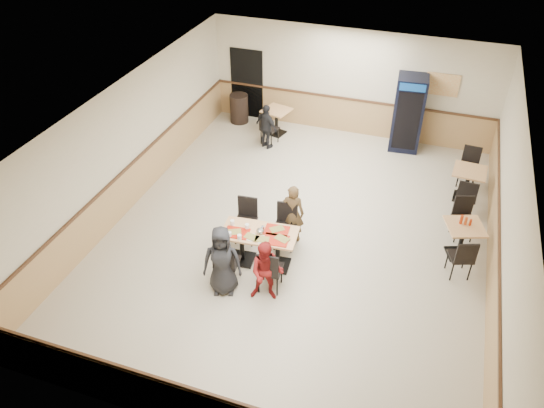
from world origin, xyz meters
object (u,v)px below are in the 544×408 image
at_px(diner_man_opposite, 293,213).
at_px(diner_woman_right, 267,272).
at_px(side_table_near, 463,236).
at_px(trash_bin, 239,108).
at_px(pepsi_cooler, 408,113).
at_px(diner_woman_left, 222,261).
at_px(lone_diner, 267,127).
at_px(side_table_far, 468,180).
at_px(back_table, 277,118).
at_px(main_table, 260,243).

bearing_deg(diner_man_opposite, diner_woman_right, 84.70).
xyz_separation_m(side_table_near, trash_bin, (-6.59, 4.15, -0.08)).
bearing_deg(trash_bin, side_table_near, -32.17).
height_order(diner_man_opposite, pepsi_cooler, pepsi_cooler).
bearing_deg(diner_woman_right, diner_woman_left, 173.89).
bearing_deg(diner_woman_right, lone_diner, 97.97).
relative_size(lone_diner, pepsi_cooler, 0.62).
bearing_deg(side_table_far, back_table, 162.90).
relative_size(diner_man_opposite, pepsi_cooler, 0.67).
bearing_deg(trash_bin, side_table_far, -16.71).
xyz_separation_m(back_table, trash_bin, (-1.30, 0.35, -0.07)).
relative_size(diner_woman_left, diner_woman_right, 1.14).
xyz_separation_m(diner_woman_left, side_table_near, (4.24, 2.53, -0.23)).
relative_size(main_table, side_table_far, 1.96).
xyz_separation_m(diner_woman_left, side_table_far, (4.24, 4.70, -0.22)).
xyz_separation_m(diner_woman_right, diner_man_opposite, (-0.07, 1.82, 0.03)).
distance_m(lone_diner, pepsi_cooler, 3.81).
height_order(side_table_near, side_table_far, side_table_far).
bearing_deg(pepsi_cooler, diner_woman_right, -109.04).
xyz_separation_m(diner_woman_right, side_table_near, (3.38, 2.45, -0.14)).
distance_m(diner_woman_left, lone_diner, 5.58).
xyz_separation_m(main_table, back_table, (-1.45, 5.38, -0.03)).
height_order(main_table, side_table_near, main_table).
relative_size(diner_woman_left, back_table, 1.74).
height_order(side_table_near, back_table, side_table_near).
bearing_deg(back_table, pepsi_cooler, 6.26).
bearing_deg(trash_bin, diner_woman_left, -70.57).
height_order(diner_woman_left, pepsi_cooler, pepsi_cooler).
distance_m(side_table_far, trash_bin, 6.89).
bearing_deg(side_table_far, lone_diner, 171.67).
bearing_deg(pepsi_cooler, back_table, -178.66).
bearing_deg(pepsi_cooler, side_table_near, -72.66).
bearing_deg(back_table, diner_woman_right, -73.00).
distance_m(diner_man_opposite, back_table, 4.80).
bearing_deg(diner_woman_right, main_table, 106.27).
xyz_separation_m(main_table, diner_woman_left, (-0.39, -0.95, 0.21)).
height_order(diner_man_opposite, side_table_far, diner_man_opposite).
relative_size(diner_woman_right, side_table_far, 1.64).
height_order(diner_man_opposite, side_table_near, diner_man_opposite).
relative_size(diner_woman_left, trash_bin, 1.74).
bearing_deg(diner_woman_left, trash_bin, 91.20).
relative_size(pepsi_cooler, trash_bin, 2.41).
relative_size(diner_woman_right, side_table_near, 1.42).
bearing_deg(diner_man_opposite, lone_diner, -70.06).
bearing_deg(diner_woman_left, back_table, 81.26).
bearing_deg(side_table_near, back_table, 144.36).
bearing_deg(trash_bin, diner_woman_right, -64.08).
bearing_deg(main_table, side_table_far, 38.78).
xyz_separation_m(lone_diner, side_table_far, (5.30, -0.78, -0.11)).
xyz_separation_m(main_table, side_table_far, (3.85, 3.75, -0.00)).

